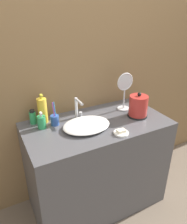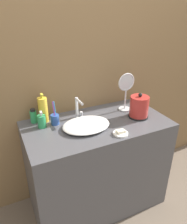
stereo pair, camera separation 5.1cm
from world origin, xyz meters
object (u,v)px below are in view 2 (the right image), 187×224
Objects in this scene: shampoo_bottle at (42,121)px; vanity_mirror at (126,89)px; electric_kettle at (139,108)px; toothbrush_cup at (55,119)px; mouthwash_bottle at (33,116)px; faucet at (78,107)px; lotion_bottle at (43,110)px.

shampoo_bottle is 0.72m from vanity_mirror.
electric_kettle is 0.65m from toothbrush_cup.
shampoo_bottle is 0.11m from mouthwash_bottle.
faucet reaches higher than mouthwash_bottle.
faucet is 0.30m from shampoo_bottle.
shampoo_bottle is at bearing 167.14° from electric_kettle.
vanity_mirror reaches higher than shampoo_bottle.
mouthwash_bottle is at bearing 111.16° from shampoo_bottle.
faucet is 1.51× the size of mouthwash_bottle.
electric_kettle is at bearing -15.02° from toothbrush_cup.
toothbrush_cup is 0.10m from shampoo_bottle.
toothbrush_cup is at bearing -174.85° from faucet.
electric_kettle is at bearing -19.62° from lotion_bottle.
toothbrush_cup reaches higher than shampoo_bottle.
mouthwash_bottle is 0.35× the size of vanity_mirror.
vanity_mirror reaches higher than electric_kettle.
electric_kettle is 0.88× the size of lotion_bottle.
mouthwash_bottle is (-0.14, 0.10, 0.01)m from toothbrush_cup.
vanity_mirror is (0.61, -0.01, 0.14)m from toothbrush_cup.
toothbrush_cup is (-0.19, -0.02, -0.05)m from faucet.
toothbrush_cup is 0.12m from lotion_bottle.
faucet is 0.73× the size of lotion_bottle.
mouthwash_bottle is at bearing 144.79° from toothbrush_cup.
toothbrush_cup is 0.83× the size of lotion_bottle.
faucet is at bearing 176.45° from vanity_mirror.
faucet is at bearing -13.28° from lotion_bottle.
vanity_mirror is at bearing -0.76° from toothbrush_cup.
mouthwash_bottle is (-0.04, 0.10, 0.00)m from shampoo_bottle.
lotion_bottle is at bearing 129.15° from toothbrush_cup.
lotion_bottle is at bearing 66.58° from shampoo_bottle.
shampoo_bottle is (-0.29, -0.02, -0.04)m from faucet.
mouthwash_bottle is (-0.33, 0.08, -0.04)m from faucet.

